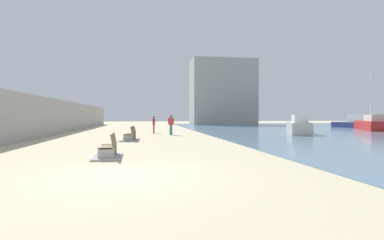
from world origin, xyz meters
The scene contains 12 objects.
ground_plane centered at (0.00, 18.00, 0.00)m, with size 120.00×120.00×0.00m, color #C6B793.
seawall centered at (-7.50, 18.00, 1.58)m, with size 0.80×64.00×3.17m, color #9E9E99.
water_bay centered at (24.00, 18.00, 0.02)m, with size 36.00×68.00×0.04m, color slate.
bench_near centered at (-0.86, 3.81, 0.23)m, with size 1.16×2.13×0.98m.
bench_far centered at (-0.37, 11.84, 0.23)m, with size 1.33×2.21×0.98m.
person_walking centered at (2.87, 17.24, 1.03)m, with size 0.52×0.24×1.75m.
person_standing centered at (1.46, 19.85, 0.97)m, with size 0.25×0.52×1.66m.
boat_outer centered at (36.56, 33.60, 0.72)m, with size 1.62×4.62×1.89m.
boat_nearest centered at (14.27, 16.16, 0.71)m, with size 3.61×5.75×1.74m.
boat_far_right centered at (28.79, 27.54, 0.73)m, with size 3.40×5.70×1.92m.
boat_mid_bay centered at (26.21, 21.44, 0.73)m, with size 5.05×7.55×6.87m.
harbor_building centered at (15.31, 46.00, 6.11)m, with size 12.00×6.00×12.23m, color #9E9E99.
Camera 1 is at (0.57, -8.42, 1.70)m, focal length 27.58 mm.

